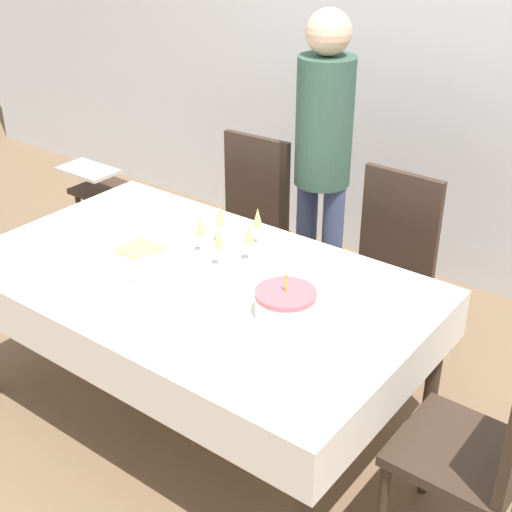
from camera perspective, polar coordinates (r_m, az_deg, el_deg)
name	(u,v)px	position (r m, az deg, el deg)	size (l,w,h in m)	color
ground_plane	(201,413)	(3.33, -4.41, -12.45)	(12.00, 12.00, 0.00)	brown
wall_back	(414,43)	(4.18, 12.54, 16.27)	(8.00, 0.05, 2.70)	silver
dining_table	(196,296)	(2.96, -4.85, -3.22)	(1.90, 1.13, 0.73)	silver
dining_chair_far_left	(246,219)	(3.85, -0.85, 2.99)	(0.44, 0.44, 0.96)	#38281E
dining_chair_far_right	(386,264)	(3.45, 10.33, -0.66)	(0.43, 0.43, 0.96)	#38281E
dining_chair_right_end	(489,444)	(2.52, 18.14, -14.07)	(0.42, 0.42, 0.96)	#38281E
birthday_cake	(285,303)	(2.62, 2.37, -3.81)	(0.23, 0.23, 0.18)	white
champagne_tray	(230,240)	(3.03, -2.10, 1.29)	(0.37, 0.37, 0.18)	silver
plate_stack_main	(161,275)	(2.88, -7.64, -1.50)	(0.25, 0.25, 0.06)	silver
cake_knife	(245,342)	(2.50, -0.90, -6.87)	(0.30, 0.07, 0.00)	silver
fork_pile	(107,258)	(3.08, -11.84, -0.16)	(0.17, 0.07, 0.02)	silver
napkin_pile	(139,249)	(3.13, -9.31, 0.55)	(0.15, 0.15, 0.01)	#E0D166
person_standing	(323,146)	(3.56, 5.41, 8.76)	(0.28, 0.28, 1.64)	#3F4C72
high_chair	(102,201)	(4.27, -12.19, 4.31)	(0.33, 0.35, 0.71)	#38281E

